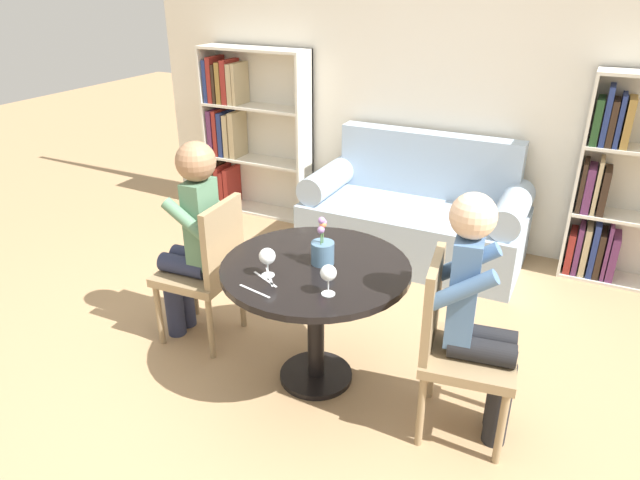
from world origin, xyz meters
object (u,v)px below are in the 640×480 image
object	(u,v)px
wine_glass_left	(267,257)
flower_vase	(323,249)
chair_right	(455,341)
person_right	(479,315)
wine_glass_right	(328,274)
bookshelf_left	(245,129)
chair_left	(208,266)
couch	(415,217)
person_left	(192,235)
bookshelf_right	(632,190)

from	to	relation	value
wine_glass_left	flower_vase	bearing A→B (deg)	52.16
chair_right	person_right	world-z (taller)	person_right
person_right	wine_glass_right	bearing A→B (deg)	100.22
chair_right	person_right	bearing A→B (deg)	-84.65
bookshelf_left	chair_left	xyz separation A→B (m)	(0.98, -1.92, -0.26)
bookshelf_left	person_right	bearing A→B (deg)	-38.23
chair_right	wine_glass_left	size ratio (longest dim) A/B	6.17
couch	chair_right	distance (m)	1.91
couch	person_right	world-z (taller)	person_right
wine_glass_left	wine_glass_right	distance (m)	0.34
person_left	wine_glass_right	bearing A→B (deg)	70.77
couch	wine_glass_left	xyz separation A→B (m)	(-0.16, -1.91, 0.49)
couch	wine_glass_left	bearing A→B (deg)	-94.80
couch	chair_right	xyz separation A→B (m)	(0.74, -1.75, 0.18)
couch	chair_left	world-z (taller)	couch
person_left	wine_glass_right	distance (m)	1.05
couch	bookshelf_left	bearing A→B (deg)	171.09
bookshelf_left	flower_vase	world-z (taller)	bookshelf_left
chair_right	wine_glass_right	world-z (taller)	chair_right
wine_glass_right	bookshelf_left	bearing A→B (deg)	130.51
flower_vase	bookshelf_right	bearing A→B (deg)	54.01
wine_glass_left	person_right	bearing A→B (deg)	10.54
bookshelf_right	chair_right	distance (m)	2.15
bookshelf_left	flower_vase	xyz separation A→B (m)	(1.73, -1.95, 0.02)
bookshelf_left	chair_right	world-z (taller)	bookshelf_left
chair_right	wine_glass_right	xyz separation A→B (m)	(-0.56, -0.19, 0.31)
bookshelf_right	wine_glass_left	world-z (taller)	bookshelf_right
person_left	chair_right	bearing A→B (deg)	83.36
chair_left	chair_right	distance (m)	1.48
bookshelf_right	wine_glass_right	distance (m)	2.55
bookshelf_right	person_left	size ratio (longest dim) A/B	1.19
bookshelf_right	couch	bearing A→B (deg)	-169.32
wine_glass_left	person_left	bearing A→B (deg)	158.62
chair_right	person_right	distance (m)	0.18
person_left	person_right	size ratio (longest dim) A/B	1.01
wine_glass_right	flower_vase	distance (m)	0.31
wine_glass_right	wine_glass_left	bearing A→B (deg)	174.83
flower_vase	wine_glass_left	bearing A→B (deg)	-127.84
couch	person_left	xyz separation A→B (m)	(-0.82, -1.66, 0.37)
couch	chair_right	world-z (taller)	couch
chair_right	person_left	xyz separation A→B (m)	(-1.56, 0.10, 0.18)
wine_glass_right	couch	bearing A→B (deg)	95.26
bookshelf_right	bookshelf_left	bearing A→B (deg)	-179.95
bookshelf_left	flower_vase	bearing A→B (deg)	-48.36
chair_right	flower_vase	bearing A→B (deg)	76.19
wine_glass_right	flower_vase	size ratio (longest dim) A/B	0.58
couch	chair_left	xyz separation A→B (m)	(-0.74, -1.65, 0.18)
person_right	flower_vase	bearing A→B (deg)	78.31
bookshelf_left	wine_glass_right	xyz separation A→B (m)	(1.89, -2.21, 0.05)
chair_left	flower_vase	world-z (taller)	flower_vase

